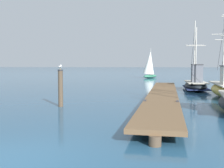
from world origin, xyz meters
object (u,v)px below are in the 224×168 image
object	(u,v)px
fishing_boat_2	(196,83)
mooring_piling	(61,87)
perched_seagull	(60,67)
distant_sailboat	(150,65)

from	to	relation	value
fishing_boat_2	mooring_piling	xyz separation A→B (m)	(-8.86, -11.10, 0.45)
perched_seagull	distant_sailboat	world-z (taller)	distant_sailboat
mooring_piling	perched_seagull	world-z (taller)	perched_seagull
fishing_boat_2	distant_sailboat	size ratio (longest dim) A/B	1.45
perched_seagull	distant_sailboat	bearing A→B (deg)	81.65
mooring_piling	distant_sailboat	distance (m)	32.90
mooring_piling	fishing_boat_2	bearing A→B (deg)	51.40
mooring_piling	distant_sailboat	xyz separation A→B (m)	(4.77, 32.53, 1.11)
fishing_boat_2	distant_sailboat	xyz separation A→B (m)	(-4.09, 21.43, 1.56)
distant_sailboat	fishing_boat_2	bearing A→B (deg)	-79.20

